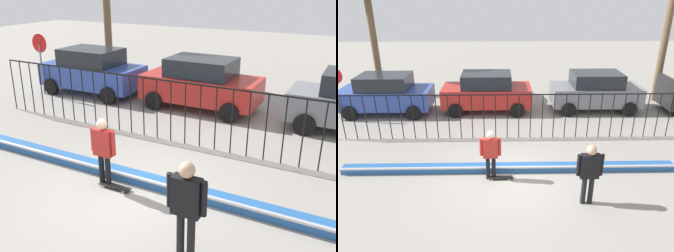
% 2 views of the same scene
% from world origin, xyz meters
% --- Properties ---
extents(ground_plane, '(60.00, 60.00, 0.00)m').
position_xyz_m(ground_plane, '(0.00, 0.00, 0.00)').
color(ground_plane, gray).
extents(bowl_coping_ledge, '(11.00, 0.41, 0.27)m').
position_xyz_m(bowl_coping_ledge, '(0.00, 0.46, 0.12)').
color(bowl_coping_ledge, '#235699').
rests_on(bowl_coping_ledge, ground).
extents(perimeter_fence, '(14.04, 0.04, 1.86)m').
position_xyz_m(perimeter_fence, '(-0.00, 3.08, 1.14)').
color(perimeter_fence, black).
rests_on(perimeter_fence, ground).
extents(skateboarder, '(0.67, 0.25, 1.65)m').
position_xyz_m(skateboarder, '(-0.59, 0.01, 0.99)').
color(skateboarder, black).
rests_on(skateboarder, ground).
extents(skateboard, '(0.80, 0.20, 0.07)m').
position_xyz_m(skateboard, '(-0.30, -0.04, 0.06)').
color(skateboard, black).
rests_on(skateboard, ground).
extents(camera_operator, '(0.73, 0.27, 1.81)m').
position_xyz_m(camera_operator, '(2.13, -1.34, 1.09)').
color(camera_operator, black).
rests_on(camera_operator, ground).
extents(parked_car_blue, '(4.30, 2.12, 1.90)m').
position_xyz_m(parked_car_blue, '(-5.75, 6.11, 0.97)').
color(parked_car_blue, '#2D479E').
rests_on(parked_car_blue, ground).
extents(parked_car_red, '(4.30, 2.12, 1.90)m').
position_xyz_m(parked_car_red, '(-0.92, 6.36, 0.97)').
color(parked_car_red, '#B2231E').
rests_on(parked_car_red, ground).
extents(parked_car_gray, '(4.30, 2.12, 1.90)m').
position_xyz_m(parked_car_gray, '(4.44, 6.38, 0.97)').
color(parked_car_gray, slate).
rests_on(parked_car_gray, ground).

